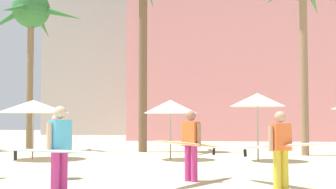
# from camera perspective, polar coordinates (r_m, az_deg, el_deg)

# --- Properties ---
(hotel_pink) EXTENTS (22.22, 11.77, 13.53)m
(hotel_pink) POSITION_cam_1_polar(r_m,az_deg,el_deg) (38.75, 13.09, 4.82)
(hotel_pink) COLOR pink
(hotel_pink) RESTS_ON ground
(palm_tree_center) EXTENTS (4.94, 4.94, 7.62)m
(palm_tree_center) POSITION_cam_1_polar(r_m,az_deg,el_deg) (23.44, -16.39, 9.16)
(palm_tree_center) COLOR brown
(palm_tree_center) RESTS_ON ground
(cafe_umbrella_0) EXTENTS (2.66, 2.66, 2.21)m
(cafe_umbrella_0) POSITION_cam_1_polar(r_m,az_deg,el_deg) (18.19, -16.13, -1.41)
(cafe_umbrella_0) COLOR gray
(cafe_umbrella_0) RESTS_ON ground
(cafe_umbrella_1) EXTENTS (2.01, 2.01, 2.21)m
(cafe_umbrella_1) POSITION_cam_1_polar(r_m,az_deg,el_deg) (17.32, 0.29, -1.50)
(cafe_umbrella_1) COLOR gray
(cafe_umbrella_1) RESTS_ON ground
(cafe_umbrella_3) EXTENTS (2.00, 2.00, 2.43)m
(cafe_umbrella_3) POSITION_cam_1_polar(r_m,az_deg,el_deg) (17.05, 10.88, -0.65)
(cafe_umbrella_3) COLOR gray
(cafe_umbrella_3) RESTS_ON ground
(person_near_right) EXTENTS (2.02, 2.66, 1.65)m
(person_near_right) POSITION_cam_1_polar(r_m,az_deg,el_deg) (10.35, 13.48, -6.16)
(person_near_right) COLOR gold
(person_near_right) RESTS_ON ground
(person_far_left) EXTENTS (2.83, 2.04, 1.73)m
(person_far_left) POSITION_cam_1_polar(r_m,az_deg,el_deg) (8.96, -13.38, -6.48)
(person_far_left) COLOR #B7337F
(person_far_left) RESTS_ON ground
(person_mid_left) EXTENTS (1.66, 2.50, 1.69)m
(person_mid_left) POSITION_cam_1_polar(r_m,az_deg,el_deg) (11.11, 2.79, -5.97)
(person_mid_left) COLOR #B7337F
(person_mid_left) RESTS_ON ground
(person_far_right) EXTENTS (0.25, 0.60, 1.61)m
(person_far_right) POSITION_cam_1_polar(r_m,az_deg,el_deg) (12.07, -13.49, -5.83)
(person_far_right) COLOR blue
(person_far_right) RESTS_ON ground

